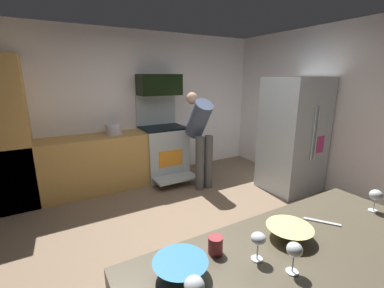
{
  "coord_description": "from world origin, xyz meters",
  "views": [
    {
      "loc": [
        -1.39,
        -2.25,
        1.81
      ],
      "look_at": [
        0.07,
        0.3,
        1.05
      ],
      "focal_mm": 24.14,
      "sensor_mm": 36.0,
      "label": 1
    }
  ],
  "objects_px": {
    "wine_glass_extra": "(376,196)",
    "mug_coffee": "(215,245)",
    "wine_glass_mid": "(194,287)",
    "refrigerator": "(293,135)",
    "mixing_bowl_small": "(181,268)",
    "person_cook": "(200,133)",
    "wine_glass_near": "(258,240)",
    "oven_range": "(163,150)",
    "stock_pot": "(113,129)",
    "mixing_bowl_large": "(289,232)",
    "microwave": "(159,85)",
    "wine_glass_far": "(294,251)"
  },
  "relations": [
    {
      "from": "stock_pot",
      "to": "oven_range",
      "type": "bearing_deg",
      "value": -0.92
    },
    {
      "from": "oven_range",
      "to": "stock_pot",
      "type": "xyz_separation_m",
      "value": [
        -0.86,
        0.01,
        0.48
      ]
    },
    {
      "from": "person_cook",
      "to": "mixing_bowl_large",
      "type": "xyz_separation_m",
      "value": [
        -1.03,
        -2.66,
        0.01
      ]
    },
    {
      "from": "microwave",
      "to": "mixing_bowl_small",
      "type": "bearing_deg",
      "value": -111.56
    },
    {
      "from": "wine_glass_near",
      "to": "wine_glass_mid",
      "type": "xyz_separation_m",
      "value": [
        -0.44,
        -0.11,
        0.01
      ]
    },
    {
      "from": "wine_glass_mid",
      "to": "mixing_bowl_small",
      "type": "bearing_deg",
      "value": 77.42
    },
    {
      "from": "oven_range",
      "to": "refrigerator",
      "type": "height_order",
      "value": "refrigerator"
    },
    {
      "from": "refrigerator",
      "to": "mixing_bowl_small",
      "type": "bearing_deg",
      "value": -148.86
    },
    {
      "from": "refrigerator",
      "to": "wine_glass_near",
      "type": "bearing_deg",
      "value": -143.73
    },
    {
      "from": "stock_pot",
      "to": "mug_coffee",
      "type": "bearing_deg",
      "value": -94.22
    },
    {
      "from": "refrigerator",
      "to": "wine_glass_far",
      "type": "bearing_deg",
      "value": -140.66
    },
    {
      "from": "mixing_bowl_large",
      "to": "mixing_bowl_small",
      "type": "relative_size",
      "value": 1.01
    },
    {
      "from": "wine_glass_near",
      "to": "stock_pot",
      "type": "xyz_separation_m",
      "value": [
        0.08,
        3.41,
        -0.03
      ]
    },
    {
      "from": "person_cook",
      "to": "mixing_bowl_large",
      "type": "distance_m",
      "value": 2.85
    },
    {
      "from": "refrigerator",
      "to": "mixing_bowl_small",
      "type": "distance_m",
      "value": 3.46
    },
    {
      "from": "wine_glass_near",
      "to": "microwave",
      "type": "bearing_deg",
      "value": 74.82
    },
    {
      "from": "oven_range",
      "to": "wine_glass_near",
      "type": "xyz_separation_m",
      "value": [
        -0.95,
        -3.39,
        0.51
      ]
    },
    {
      "from": "mixing_bowl_small",
      "to": "mug_coffee",
      "type": "height_order",
      "value": "mug_coffee"
    },
    {
      "from": "wine_glass_near",
      "to": "wine_glass_mid",
      "type": "height_order",
      "value": "wine_glass_mid"
    },
    {
      "from": "wine_glass_mid",
      "to": "mug_coffee",
      "type": "height_order",
      "value": "wine_glass_mid"
    },
    {
      "from": "microwave",
      "to": "wine_glass_near",
      "type": "distance_m",
      "value": 3.67
    },
    {
      "from": "microwave",
      "to": "person_cook",
      "type": "bearing_deg",
      "value": -64.63
    },
    {
      "from": "person_cook",
      "to": "wine_glass_near",
      "type": "distance_m",
      "value": 3.01
    },
    {
      "from": "oven_range",
      "to": "mug_coffee",
      "type": "height_order",
      "value": "oven_range"
    },
    {
      "from": "wine_glass_mid",
      "to": "mug_coffee",
      "type": "relative_size",
      "value": 1.81
    },
    {
      "from": "person_cook",
      "to": "wine_glass_extra",
      "type": "bearing_deg",
      "value": -95.26
    },
    {
      "from": "wine_glass_extra",
      "to": "mug_coffee",
      "type": "bearing_deg",
      "value": 171.44
    },
    {
      "from": "person_cook",
      "to": "stock_pot",
      "type": "distance_m",
      "value": 1.42
    },
    {
      "from": "person_cook",
      "to": "stock_pot",
      "type": "relative_size",
      "value": 5.81
    },
    {
      "from": "oven_range",
      "to": "microwave",
      "type": "xyz_separation_m",
      "value": [
        0.0,
        0.09,
        1.18
      ]
    },
    {
      "from": "wine_glass_near",
      "to": "stock_pot",
      "type": "height_order",
      "value": "stock_pot"
    },
    {
      "from": "oven_range",
      "to": "microwave",
      "type": "height_order",
      "value": "microwave"
    },
    {
      "from": "microwave",
      "to": "refrigerator",
      "type": "xyz_separation_m",
      "value": [
        1.62,
        -1.61,
        -0.78
      ]
    },
    {
      "from": "oven_range",
      "to": "microwave",
      "type": "distance_m",
      "value": 1.18
    },
    {
      "from": "wine_glass_near",
      "to": "mug_coffee",
      "type": "bearing_deg",
      "value": 136.28
    },
    {
      "from": "refrigerator",
      "to": "microwave",
      "type": "bearing_deg",
      "value": 135.23
    },
    {
      "from": "person_cook",
      "to": "mug_coffee",
      "type": "xyz_separation_m",
      "value": [
        -1.47,
        -2.56,
        0.02
      ]
    },
    {
      "from": "microwave",
      "to": "stock_pot",
      "type": "bearing_deg",
      "value": -174.7
    },
    {
      "from": "refrigerator",
      "to": "wine_glass_far",
      "type": "relative_size",
      "value": 11.27
    },
    {
      "from": "refrigerator",
      "to": "wine_glass_extra",
      "type": "distance_m",
      "value": 2.44
    },
    {
      "from": "person_cook",
      "to": "mixing_bowl_large",
      "type": "relative_size",
      "value": 5.89
    },
    {
      "from": "wine_glass_mid",
      "to": "wine_glass_near",
      "type": "bearing_deg",
      "value": 14.33
    },
    {
      "from": "mixing_bowl_large",
      "to": "wine_glass_mid",
      "type": "xyz_separation_m",
      "value": [
        -0.73,
        -0.16,
        0.09
      ]
    },
    {
      "from": "person_cook",
      "to": "wine_glass_mid",
      "type": "distance_m",
      "value": 3.32
    },
    {
      "from": "microwave",
      "to": "wine_glass_extra",
      "type": "bearing_deg",
      "value": -88.07
    },
    {
      "from": "wine_glass_near",
      "to": "wine_glass_far",
      "type": "xyz_separation_m",
      "value": [
        0.08,
        -0.15,
        0.0
      ]
    },
    {
      "from": "person_cook",
      "to": "wine_glass_mid",
      "type": "bearing_deg",
      "value": -121.95
    },
    {
      "from": "mixing_bowl_large",
      "to": "wine_glass_mid",
      "type": "relative_size",
      "value": 1.55
    },
    {
      "from": "mixing_bowl_small",
      "to": "wine_glass_far",
      "type": "xyz_separation_m",
      "value": [
        0.48,
        -0.25,
        0.08
      ]
    },
    {
      "from": "stock_pot",
      "to": "wine_glass_near",
      "type": "bearing_deg",
      "value": -91.4
    }
  ]
}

